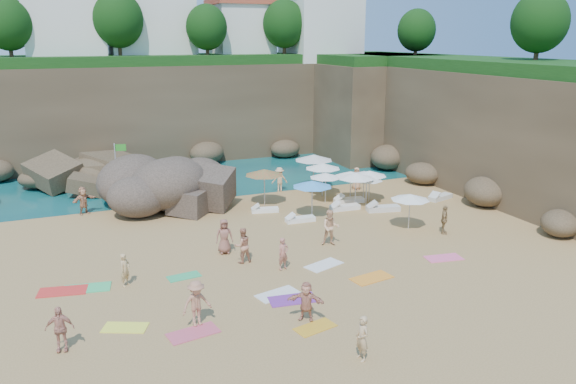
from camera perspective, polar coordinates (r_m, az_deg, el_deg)
name	(u,v)px	position (r m, az deg, el deg)	size (l,w,h in m)	color
ground	(274,249)	(28.21, -1.41, -5.84)	(120.00, 120.00, 0.00)	tan
seawater	(163,146)	(56.27, -12.62, 4.61)	(120.00, 120.00, 0.00)	#0C4751
cliff_back	(193,110)	(51.21, -9.64, 8.25)	(44.00, 8.00, 8.00)	brown
cliff_right	(475,125)	(43.68, 18.48, 6.45)	(8.00, 30.00, 8.00)	brown
cliff_corner	(368,108)	(52.17, 8.11, 8.44)	(10.00, 12.00, 8.00)	brown
rock_promontory	(39,193)	(41.81, -24.00, -0.09)	(12.00, 7.00, 2.00)	brown
clifftop_buildings	(198,25)	(51.83, -9.14, 16.38)	(28.48, 9.48, 7.00)	white
clifftop_trees	(240,24)	(46.29, -4.93, 16.66)	(35.60, 23.82, 4.40)	#11380F
rock_outcrop	(182,205)	(36.06, -10.76, -1.33)	(8.06, 6.05, 3.22)	brown
flag_pole	(118,164)	(37.46, -16.89, 2.72)	(0.74, 0.16, 3.78)	silver
parasol_0	(326,175)	(35.68, 3.84, 1.70)	(2.05, 2.05, 1.94)	silver
parasol_1	(367,178)	(35.41, 8.01, 1.44)	(2.03, 2.03, 1.92)	silver
parasol_2	(323,166)	(37.11, 3.55, 2.66)	(2.35, 2.35, 2.22)	silver
parasol_3	(314,157)	(38.52, 2.62, 3.52)	(2.64, 2.64, 2.49)	silver
parasol_5	(364,173)	(36.46, 7.74, 1.88)	(2.04, 2.04, 1.93)	silver
parasol_6	(264,172)	(34.96, -2.43, 2.03)	(2.46, 2.46, 2.32)	silver
parasol_7	(370,173)	(36.10, 8.31, 1.89)	(2.16, 2.16, 2.04)	silver
parasol_8	(351,174)	(36.09, 6.41, 1.84)	(2.08, 2.08, 1.97)	silver
parasol_9	(356,176)	(34.90, 6.92, 1.66)	(2.29, 2.29, 2.17)	silver
parasol_10	(312,184)	(32.55, 2.48, 0.84)	(2.35, 2.35, 2.22)	silver
parasol_11	(410,197)	(31.26, 12.31, -0.50)	(2.12, 2.12, 2.01)	silver
lounger_0	(265,210)	(34.06, -2.36, -1.83)	(1.64, 0.55, 0.26)	white
lounger_1	(383,208)	(34.70, 9.64, -1.66)	(2.03, 0.68, 0.32)	silver
lounger_2	(440,197)	(37.98, 15.22, -0.52)	(1.85, 0.62, 0.29)	silver
lounger_3	(349,200)	(36.13, 6.21, -0.86)	(1.93, 0.64, 0.30)	white
lounger_4	(345,207)	(34.65, 5.80, -1.57)	(1.85, 0.62, 0.29)	white
lounger_5	(300,219)	(32.29, 1.26, -2.80)	(1.71, 0.57, 0.27)	white
towel_1	(193,333)	(21.00, -9.61, -13.95)	(1.81, 0.91, 0.03)	#CD5065
towel_2	(315,327)	(21.11, 2.78, -13.57)	(1.53, 0.77, 0.03)	gold
towel_3	(87,288)	(25.49, -19.75, -9.18)	(1.92, 0.96, 0.03)	#37C26E
towel_4	(125,327)	(21.90, -16.22, -13.08)	(1.60, 0.80, 0.03)	#F9FF43
towel_5	(278,294)	(23.51, -1.07, -10.34)	(1.78, 0.89, 0.03)	white
towel_6	(293,299)	(23.08, 0.46, -10.86)	(1.92, 0.96, 0.03)	#772D94
towel_7	(63,291)	(25.57, -21.92, -9.32)	(1.95, 0.98, 0.03)	red
towel_9	(444,258)	(28.12, 15.53, -6.47)	(1.75, 0.87, 0.03)	pink
towel_10	(372,278)	(25.25, 8.49, -8.63)	(1.85, 0.93, 0.03)	orange
towel_11	(184,276)	(25.55, -10.52, -8.44)	(1.45, 0.72, 0.03)	#31AE69
towel_13	(324,265)	(26.36, 3.66, -7.41)	(1.80, 0.90, 0.03)	white
person_stand_0	(125,270)	(24.99, -16.22, -7.60)	(0.53, 0.35, 1.44)	tan
person_stand_1	(242,245)	(26.42, -4.65, -5.42)	(0.83, 0.65, 1.71)	tan
person_stand_2	(280,179)	(38.39, -0.87, 1.28)	(1.09, 0.45, 1.69)	#EAB885
person_stand_3	(444,220)	(31.28, 15.60, -2.73)	(0.93, 0.39, 1.58)	#9F7D4F
person_stand_4	(356,179)	(39.14, 6.97, 1.36)	(0.77, 0.42, 1.57)	tan
person_stand_5	(83,200)	(35.61, -20.08, -0.81)	(1.57, 0.45, 1.70)	tan
person_stand_6	(362,338)	(19.04, 7.54, -14.52)	(0.57, 0.37, 1.55)	tan
person_lie_0	(197,320)	(21.37, -9.19, -12.71)	(1.12, 1.74, 0.46)	#B5785A
person_lie_1	(62,346)	(21.07, -22.00, -14.28)	(0.94, 1.60, 0.39)	tan
person_lie_2	(225,249)	(27.80, -6.45, -5.77)	(0.84, 1.71, 0.46)	#905748
person_lie_3	(306,315)	(21.50, 1.85, -12.41)	(1.40, 1.51, 0.40)	tan
person_lie_4	(283,266)	(25.79, -0.49, -7.52)	(0.54, 1.49, 0.36)	#B36C59
person_lie_5	(330,239)	(28.71, 4.31, -4.76)	(0.89, 1.83, 0.69)	#E9B284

